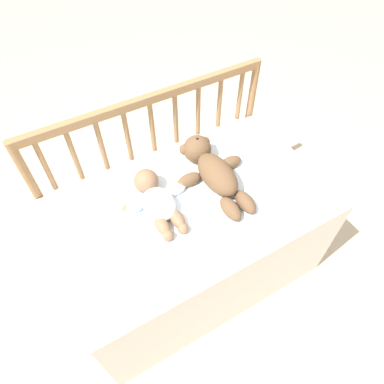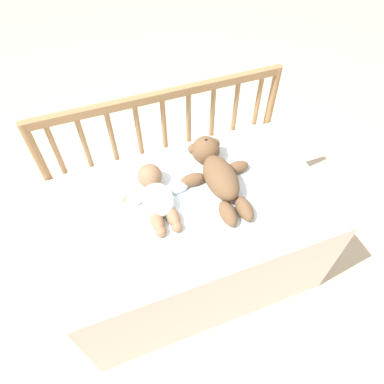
# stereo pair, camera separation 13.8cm
# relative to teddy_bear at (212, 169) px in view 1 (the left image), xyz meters

# --- Properties ---
(ground_plane) EXTENTS (12.00, 12.00, 0.00)m
(ground_plane) POSITION_rel_teddy_bear_xyz_m (-0.14, -0.08, -0.61)
(ground_plane) COLOR #C6B293
(crib_mattress) EXTENTS (1.14, 0.69, 0.56)m
(crib_mattress) POSITION_rel_teddy_bear_xyz_m (-0.14, -0.08, -0.33)
(crib_mattress) COLOR white
(crib_mattress) RESTS_ON ground_plane
(crib_rail) EXTENTS (1.14, 0.04, 0.86)m
(crib_rail) POSITION_rel_teddy_bear_xyz_m (-0.14, 0.29, -0.00)
(crib_rail) COLOR #997047
(crib_rail) RESTS_ON ground_plane
(blanket) EXTENTS (0.76, 0.54, 0.01)m
(blanket) POSITION_rel_teddy_bear_xyz_m (-0.11, -0.04, -0.05)
(blanket) COLOR white
(blanket) RESTS_ON crib_mattress
(teddy_bear) EXTENTS (0.32, 0.46, 0.13)m
(teddy_bear) POSITION_rel_teddy_bear_xyz_m (0.00, 0.00, 0.00)
(teddy_bear) COLOR brown
(teddy_bear) RESTS_ON crib_mattress
(baby) EXTENTS (0.29, 0.34, 0.10)m
(baby) POSITION_rel_teddy_bear_xyz_m (-0.28, -0.02, -0.02)
(baby) COLOR white
(baby) RESTS_ON crib_mattress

